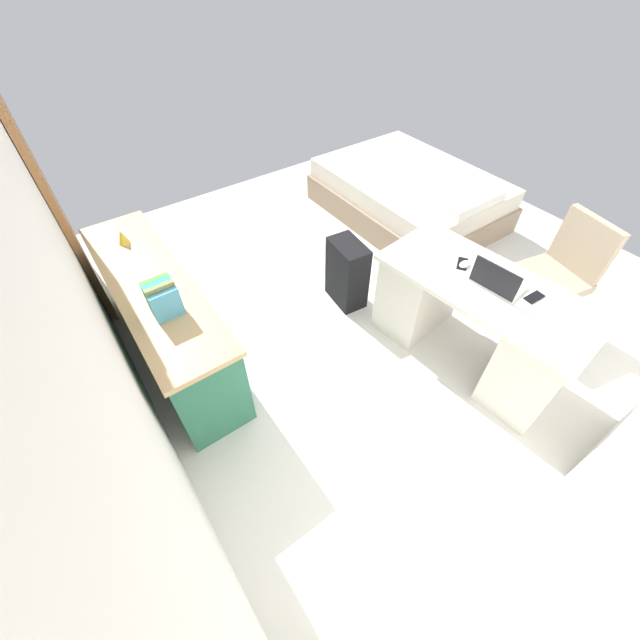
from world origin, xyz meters
TOP-DOWN VIEW (x-y plane):
  - ground_plane at (0.00, 0.00)m, footprint 5.11×5.11m
  - wall_back at (0.00, 2.05)m, footprint 4.03×0.10m
  - door_wooden at (1.46, 1.97)m, footprint 0.88×0.05m
  - desk at (-0.92, -0.14)m, footprint 1.50×0.82m
  - office_chair at (-1.03, -0.93)m, footprint 0.55×0.55m
  - credenza at (0.40, 1.67)m, footprint 1.80×0.48m
  - bed at (0.79, -1.21)m, footprint 1.90×1.40m
  - suitcase_black at (0.10, 0.22)m, footprint 0.38×0.26m
  - laptop at (-0.97, -0.14)m, footprint 0.33×0.25m
  - computer_mouse at (-0.70, -0.16)m, footprint 0.07×0.11m
  - cell_phone_near_laptop at (-1.18, -0.27)m, footprint 0.07×0.14m
  - cell_phone_by_mouse at (-0.68, -0.16)m, footprint 0.13×0.15m
  - book_row at (0.05, 1.67)m, footprint 0.16×0.17m
  - figurine_small at (0.91, 1.67)m, footprint 0.08×0.08m

SIDE VIEW (x-z plane):
  - ground_plane at x=0.00m, z-range 0.00..0.00m
  - bed at x=0.79m, z-range -0.05..0.53m
  - suitcase_black at x=0.10m, z-range 0.00..0.59m
  - credenza at x=0.40m, z-range 0.00..0.74m
  - desk at x=-0.92m, z-range 0.02..0.74m
  - office_chair at x=-1.03m, z-range -0.05..0.89m
  - cell_phone_near_laptop at x=-1.18m, z-range 0.73..0.73m
  - cell_phone_by_mouse at x=-0.68m, z-range 0.73..0.73m
  - computer_mouse at x=-0.70m, z-range 0.73..0.75m
  - laptop at x=-0.97m, z-range 0.67..0.88m
  - figurine_small at x=0.91m, z-range 0.74..0.85m
  - book_row at x=0.05m, z-range 0.73..0.96m
  - door_wooden at x=1.46m, z-range 0.00..2.04m
  - wall_back at x=0.00m, z-range 0.00..2.56m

